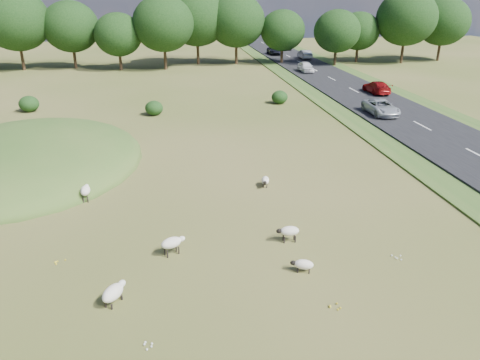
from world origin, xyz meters
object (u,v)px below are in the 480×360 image
(sheep_1, at_px, (172,243))
(car_7, at_px, (275,51))
(car_0, at_px, (306,67))
(car_3, at_px, (305,54))
(sheep_5, at_px, (303,264))
(sheep_3, at_px, (265,181))
(car_4, at_px, (381,107))
(car_1, at_px, (286,46))
(sheep_2, at_px, (113,292))
(sheep_0, at_px, (85,190))
(sheep_4, at_px, (289,231))
(car_6, at_px, (377,87))

(sheep_1, relative_size, car_7, 0.25)
(car_0, distance_m, car_3, 14.33)
(car_3, height_order, car_7, car_3)
(sheep_5, xyz_separation_m, car_0, (14.65, 50.40, 0.60))
(sheep_3, xyz_separation_m, sheep_5, (-0.30, -9.53, -0.02))
(sheep_3, distance_m, car_4, 20.95)
(sheep_5, xyz_separation_m, car_1, (18.45, 78.00, 0.58))
(sheep_1, bearing_deg, sheep_2, -151.35)
(car_4, bearing_deg, sheep_3, -133.26)
(sheep_0, xyz_separation_m, car_7, (24.95, 61.80, 0.33))
(sheep_3, bearing_deg, sheep_4, 11.33)
(sheep_3, height_order, sheep_4, sheep_4)
(sheep_1, distance_m, car_6, 40.03)
(sheep_3, bearing_deg, car_3, 175.12)
(sheep_5, bearing_deg, sheep_1, -4.25)
(sheep_5, height_order, car_7, car_7)
(car_3, distance_m, car_7, 7.66)
(sheep_1, height_order, car_3, car_3)
(sheep_5, bearing_deg, car_6, -99.91)
(sheep_2, distance_m, car_3, 70.29)
(car_4, xyz_separation_m, car_6, (3.80, 9.58, 0.00))
(car_4, bearing_deg, car_6, 68.37)
(sheep_0, relative_size, car_1, 0.25)
(sheep_5, bearing_deg, car_3, -87.71)
(sheep_5, bearing_deg, car_0, -87.89)
(sheep_1, xyz_separation_m, car_0, (20.15, 48.12, 0.36))
(sheep_4, distance_m, car_0, 49.95)
(car_4, bearing_deg, sheep_1, -131.84)
(car_3, bearing_deg, car_1, -90.00)
(sheep_4, relative_size, car_7, 0.22)
(car_4, height_order, car_7, car_7)
(sheep_2, xyz_separation_m, sheep_3, (8.08, 10.52, -0.10))
(sheep_3, distance_m, car_0, 43.32)
(car_0, xyz_separation_m, car_4, (0.00, -25.62, -0.04))
(sheep_1, relative_size, sheep_5, 1.18)
(car_0, xyz_separation_m, car_3, (3.80, 13.82, 0.03))
(car_4, bearing_deg, car_7, 90.00)
(sheep_1, xyz_separation_m, car_4, (20.15, 22.50, 0.32))
(sheep_0, xyz_separation_m, sheep_2, (2.51, -10.06, -0.13))
(car_0, bearing_deg, sheep_1, -112.72)
(sheep_0, distance_m, car_0, 48.28)
(car_6, bearing_deg, sheep_0, 41.35)
(sheep_0, bearing_deg, sheep_5, -131.50)
(sheep_0, distance_m, car_1, 74.69)
(sheep_1, xyz_separation_m, sheep_2, (-2.29, -3.28, -0.12))
(sheep_3, relative_size, sheep_5, 1.06)
(sheep_4, height_order, car_6, car_6)
(car_1, bearing_deg, car_3, 90.00)
(sheep_4, relative_size, car_4, 0.23)
(sheep_2, bearing_deg, car_3, 8.50)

